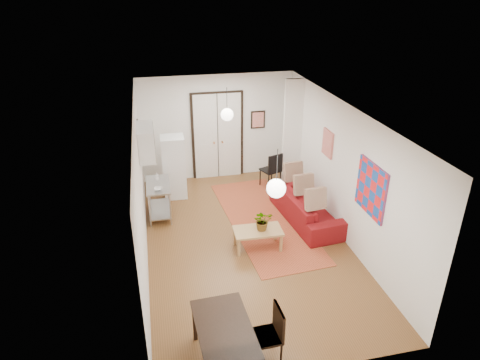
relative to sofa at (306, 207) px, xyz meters
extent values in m
plane|color=brown|center=(-1.58, -0.58, -0.34)|extent=(7.00, 7.00, 0.00)
cube|color=white|center=(-1.58, -0.58, 2.56)|extent=(4.20, 7.00, 0.02)
cube|color=white|center=(-1.58, 2.92, 1.11)|extent=(4.20, 0.02, 2.90)
cube|color=white|center=(-1.58, -4.08, 1.11)|extent=(4.20, 0.02, 2.90)
cube|color=white|center=(-3.68, -0.58, 1.11)|extent=(0.02, 7.00, 2.90)
cube|color=white|center=(0.52, -0.58, 1.11)|extent=(0.02, 7.00, 2.90)
cube|color=white|center=(-1.58, 2.87, 0.86)|extent=(1.44, 0.06, 2.50)
cube|color=white|center=(0.27, 1.97, 1.11)|extent=(0.50, 0.10, 2.90)
cube|color=white|center=(-3.50, 0.92, 1.56)|extent=(0.35, 1.00, 0.70)
cube|color=red|center=(0.50, -1.83, 1.31)|extent=(0.05, 1.00, 1.00)
cube|color=beige|center=(0.50, 0.22, 1.46)|extent=(0.05, 0.50, 0.60)
cube|color=red|center=(-0.43, 2.89, 1.26)|extent=(0.40, 0.03, 0.50)
cube|color=olive|center=(-3.65, 1.42, 1.61)|extent=(0.03, 0.44, 0.54)
sphere|color=white|center=(-1.58, 1.42, 1.91)|extent=(0.30, 0.30, 0.30)
cylinder|color=black|center=(-1.58, 1.42, 2.31)|extent=(0.01, 0.01, 0.50)
sphere|color=white|center=(-1.58, -2.58, 1.91)|extent=(0.30, 0.30, 0.30)
cylinder|color=black|center=(-1.58, -2.58, 2.31)|extent=(0.01, 0.01, 0.50)
cube|color=#B64D2D|center=(-0.96, 0.21, -0.33)|extent=(1.89, 4.33, 0.01)
imported|color=maroon|center=(0.00, 0.00, 0.00)|extent=(1.14, 2.40, 0.68)
cube|color=tan|center=(-1.40, -0.89, 0.08)|extent=(1.02, 0.59, 0.04)
cube|color=tan|center=(-1.84, -1.11, -0.14)|extent=(0.06, 0.06, 0.40)
cube|color=tan|center=(-0.95, -1.11, -0.14)|extent=(0.06, 0.06, 0.40)
cube|color=tan|center=(-1.84, -0.67, -0.14)|extent=(0.06, 0.06, 0.40)
cube|color=tan|center=(-0.95, -0.67, -0.14)|extent=(0.06, 0.06, 0.40)
imported|color=#36632C|center=(-1.30, -0.89, 0.32)|extent=(0.40, 0.35, 0.43)
cube|color=#AEB0B3|center=(-3.33, 0.95, 0.47)|extent=(0.55, 1.09, 0.04)
cube|color=#AEB0B3|center=(-3.33, 0.95, -0.18)|extent=(0.51, 1.05, 0.03)
cylinder|color=#AEB0B3|center=(-3.56, 0.45, 0.07)|extent=(0.04, 0.04, 0.81)
cylinder|color=#AEB0B3|center=(-3.10, 0.45, 0.07)|extent=(0.04, 0.04, 0.81)
cylinder|color=#AEB0B3|center=(-3.56, 1.45, 0.07)|extent=(0.04, 0.04, 0.81)
cylinder|color=#AEB0B3|center=(-3.10, 1.45, 0.07)|extent=(0.04, 0.04, 0.81)
imported|color=silver|center=(-3.33, 0.65, 0.51)|extent=(0.20, 0.20, 0.05)
imported|color=#5099AD|center=(-3.33, 1.20, 0.58)|extent=(0.08, 0.08, 0.17)
cube|color=white|center=(-2.88, 1.92, 0.47)|extent=(0.59, 0.59, 1.63)
cube|color=black|center=(-2.63, -3.73, 0.38)|extent=(0.83, 1.38, 0.05)
cube|color=black|center=(-2.96, -3.11, 0.01)|extent=(0.06, 0.06, 0.69)
cube|color=black|center=(-2.29, -3.11, 0.01)|extent=(0.06, 0.06, 0.69)
cube|color=#352110|center=(-2.03, -3.73, 0.10)|extent=(0.46, 0.44, 0.04)
cube|color=#352110|center=(-2.03, -3.53, 0.35)|extent=(0.06, 0.42, 0.46)
cylinder|color=#352110|center=(-2.21, -3.92, -0.12)|extent=(0.03, 0.03, 0.44)
cylinder|color=#352110|center=(-1.84, -3.92, -0.12)|extent=(0.03, 0.03, 0.44)
cylinder|color=#352110|center=(-2.21, -3.54, -0.12)|extent=(0.03, 0.03, 0.44)
cylinder|color=#352110|center=(-1.84, -3.54, -0.12)|extent=(0.03, 0.03, 0.44)
cube|color=#352110|center=(-2.03, -3.73, 0.10)|extent=(0.46, 0.44, 0.04)
cube|color=#352110|center=(-2.03, -3.53, 0.35)|extent=(0.06, 0.42, 0.46)
cylinder|color=#352110|center=(-2.21, -3.92, -0.12)|extent=(0.03, 0.03, 0.44)
cylinder|color=#352110|center=(-1.84, -3.92, -0.12)|extent=(0.03, 0.03, 0.44)
cylinder|color=#352110|center=(-2.21, -3.54, -0.12)|extent=(0.03, 0.03, 0.44)
cylinder|color=#352110|center=(-1.84, -3.54, -0.12)|extent=(0.03, 0.03, 0.44)
cube|color=black|center=(-0.32, 1.91, 0.15)|extent=(0.58, 0.58, 0.04)
cube|color=black|center=(-0.32, 2.11, 0.41)|extent=(0.44, 0.19, 0.48)
cylinder|color=black|center=(-0.51, 1.71, -0.10)|extent=(0.03, 0.03, 0.48)
cylinder|color=black|center=(-0.12, 1.71, -0.10)|extent=(0.03, 0.03, 0.48)
cylinder|color=black|center=(-0.51, 2.10, -0.10)|extent=(0.03, 0.03, 0.48)
cylinder|color=black|center=(-0.12, 2.10, -0.10)|extent=(0.03, 0.03, 0.48)
camera|label=1|loc=(-3.39, -8.19, 4.84)|focal=32.00mm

